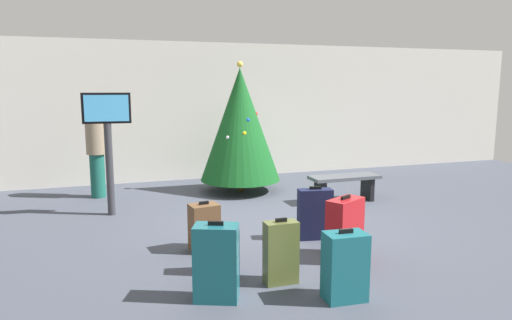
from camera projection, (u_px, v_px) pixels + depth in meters
ground_plane at (277, 220)px, 7.21m from camera, size 16.00×16.00×0.00m
back_wall at (219, 111)px, 10.46m from camera, size 16.00×0.20×3.03m
holiday_tree at (240, 125)px, 9.00m from camera, size 1.57×1.57×2.55m
flight_info_kiosk at (108, 133)px, 7.32m from camera, size 0.75×0.15×1.98m
waiting_bench at (344, 183)px, 8.33m from camera, size 1.29×0.44×0.48m
traveller_0 at (96, 144)px, 8.56m from camera, size 0.42×0.42×1.91m
suitcase_0 at (315, 214)px, 6.30m from camera, size 0.49×0.27×0.73m
suitcase_1 at (345, 229)px, 5.58m from camera, size 0.55×0.45×0.78m
suitcase_2 at (222, 250)px, 5.15m from camera, size 0.40×0.25×0.56m
suitcase_3 at (204, 227)px, 5.87m from camera, size 0.39×0.32×0.64m
suitcase_4 at (281, 252)px, 4.88m from camera, size 0.35×0.18×0.71m
suitcase_5 at (345, 266)px, 4.49m from camera, size 0.42×0.30×0.72m
suitcase_6 at (216, 263)px, 4.48m from camera, size 0.50×0.41×0.80m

